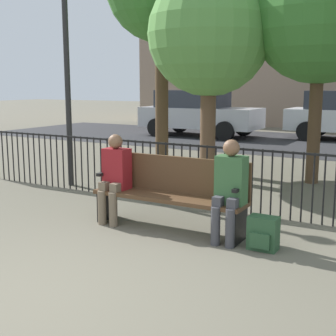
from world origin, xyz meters
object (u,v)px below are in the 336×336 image
object	(u,v)px
seated_person_1	(229,186)
park_bench	(171,190)
backpack	(263,233)
seated_person_0	(115,174)
lamp_post	(66,44)
parked_car_0	(198,112)
tree_2	(209,35)
tree_3	(321,14)

from	to	relation	value
seated_person_1	park_bench	bearing A→B (deg)	171.20
backpack	seated_person_1	bearing A→B (deg)	173.11
park_bench	seated_person_0	xyz separation A→B (m)	(-0.79, -0.13, 0.16)
backpack	lamp_post	distance (m)	5.02
seated_person_0	parked_car_0	world-z (taller)	parked_car_0
park_bench	tree_2	distance (m)	3.94
park_bench	tree_3	size ratio (longest dim) A/B	0.47
tree_3	parked_car_0	bearing A→B (deg)	131.27
seated_person_1	tree_3	distance (m)	4.56
park_bench	parked_car_0	world-z (taller)	parked_car_0
park_bench	seated_person_1	size ratio (longest dim) A/B	1.68
park_bench	tree_2	size ratio (longest dim) A/B	0.52
tree_2	lamp_post	distance (m)	2.62
seated_person_0	park_bench	bearing A→B (deg)	9.56
lamp_post	seated_person_1	bearing A→B (deg)	-21.83
park_bench	lamp_post	distance (m)	3.77
backpack	tree_3	distance (m)	4.89
park_bench	backpack	world-z (taller)	park_bench
tree_2	parked_car_0	distance (m)	7.89
seated_person_1	backpack	xyz separation A→B (m)	(0.44, -0.05, -0.48)
seated_person_0	backpack	xyz separation A→B (m)	(2.07, -0.05, -0.47)
seated_person_1	tree_2	distance (m)	4.24
seated_person_0	tree_3	xyz separation A→B (m)	(1.70, 3.89, 2.39)
park_bench	parked_car_0	xyz separation A→B (m)	(-4.49, 9.91, 0.34)
parked_car_0	lamp_post	bearing A→B (deg)	-79.35
backpack	parked_car_0	bearing A→B (deg)	119.74
tree_3	parked_car_0	distance (m)	8.48
backpack	lamp_post	xyz separation A→B (m)	(-4.16, 1.54, 2.34)
seated_person_0	seated_person_1	world-z (taller)	seated_person_1
park_bench	backpack	distance (m)	1.33
parked_car_0	backpack	bearing A→B (deg)	-60.26
tree_3	lamp_post	world-z (taller)	tree_3
park_bench	seated_person_0	distance (m)	0.81
tree_2	parked_car_0	world-z (taller)	tree_2
park_bench	parked_car_0	distance (m)	10.89
seated_person_0	tree_2	distance (m)	3.85
seated_person_0	parked_car_0	xyz separation A→B (m)	(-3.70, 10.05, 0.19)
seated_person_0	tree_3	distance (m)	4.87
tree_3	lamp_post	xyz separation A→B (m)	(-3.79, -2.40, -0.52)
seated_person_0	backpack	size ratio (longest dim) A/B	3.10
seated_person_1	tree_2	bearing A→B (deg)	118.92
backpack	tree_3	world-z (taller)	tree_3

